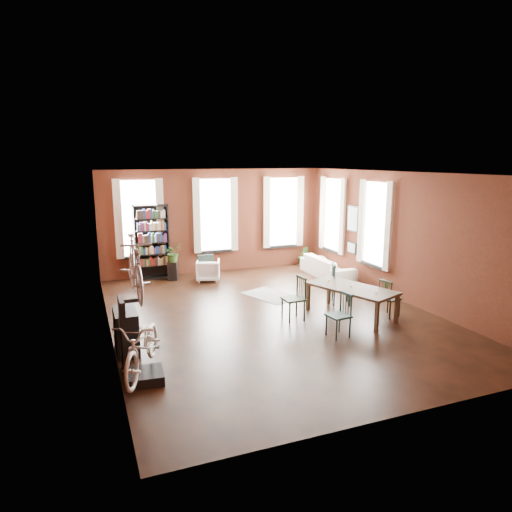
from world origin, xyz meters
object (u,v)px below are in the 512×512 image
dining_chair_b (293,299)px  white_armchair (208,269)px  console_table (126,331)px  dining_table (351,302)px  bike_trainer (145,376)px  dining_chair_d (341,284)px  dining_chair_a (338,315)px  bicycle_floor (142,320)px  dining_chair_c (389,298)px  cream_sofa (327,264)px  plant_stand (173,271)px  bookshelf (152,242)px

dining_chair_b → white_armchair: dining_chair_b is taller
console_table → dining_chair_b: bearing=7.1°
dining_table → bike_trainer: size_ratio=3.54×
dining_chair_d → console_table: bearing=125.5°
dining_chair_a → white_armchair: bearing=-172.8°
dining_chair_a → bicycle_floor: size_ratio=0.50×
white_armchair → dining_chair_c: bearing=142.0°
cream_sofa → dining_chair_d: bearing=157.3°
cream_sofa → dining_chair_c: bearing=172.3°
dining_chair_b → bike_trainer: (-3.46, -1.74, -0.40)m
console_table → dining_chair_a: bearing=-10.7°
dining_chair_c → bike_trainer: dining_chair_c is taller
plant_stand → bicycle_floor: (-1.66, -6.15, 0.78)m
dining_chair_b → cream_sofa: bearing=137.0°
console_table → dining_table: bearing=2.2°
dining_chair_c → white_armchair: dining_chair_c is taller
dining_chair_b → bicycle_floor: bearing=-65.6°
dining_table → white_armchair: size_ratio=2.95×
bookshelf → bicycle_floor: size_ratio=1.25×
bicycle_floor → bike_trainer: bearing=76.4°
white_armchair → bike_trainer: bearing=83.8°
dining_chair_c → dining_chair_d: bearing=10.3°
dining_chair_d → bicycle_floor: 5.62m
dining_table → bicycle_floor: (-4.79, -1.50, 0.70)m
plant_stand → bicycle_floor: bearing=-105.1°
bookshelf → bike_trainer: size_ratio=3.87×
dining_chair_d → bicycle_floor: size_ratio=0.57×
dining_table → cream_sofa: cream_sofa is taller
dining_table → bookshelf: 6.24m
dining_table → dining_chair_d: dining_chair_d is taller
dining_chair_a → bicycle_floor: 3.97m
cream_sofa → plant_stand: cream_sofa is taller
dining_chair_a → bike_trainer: dining_chair_a is taller
bookshelf → white_armchair: 1.85m
dining_chair_b → console_table: 3.64m
dining_chair_d → dining_table: bearing=-174.2°
dining_table → dining_chair_a: (-0.90, -0.95, 0.10)m
dining_chair_c → bike_trainer: bearing=88.2°
cream_sofa → bike_trainer: cream_sofa is taller
dining_chair_b → dining_chair_d: 1.71m
dining_table → bike_trainer: (-4.77, -1.48, -0.26)m
bookshelf → white_armchair: size_ratio=3.23×
white_armchair → bike_trainer: white_armchair is taller
dining_chair_b → dining_chair_c: bearing=72.4°
bicycle_floor → plant_stand: bearing=97.7°
dining_chair_b → console_table: dining_chair_b is taller
dining_table → dining_chair_d: size_ratio=2.00×
white_armchair → plant_stand: bearing=-8.3°
dining_chair_d → bicycle_floor: (-5.07, -2.37, 0.54)m
dining_chair_b → bike_trainer: bearing=-65.7°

